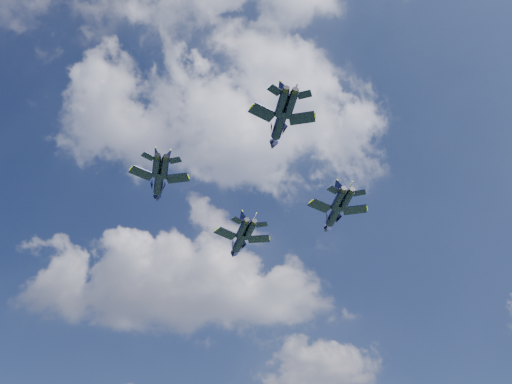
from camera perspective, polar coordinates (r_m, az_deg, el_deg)
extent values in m
cylinder|color=black|center=(110.46, -1.84, -5.65)|extent=(4.31, 9.34, 1.84)
cone|color=black|center=(115.30, -2.62, -7.20)|extent=(2.40, 3.03, 1.74)
ellipsoid|color=brown|center=(113.50, -2.29, -6.31)|extent=(1.77, 3.08, 0.84)
cube|color=black|center=(108.09, -3.44, -4.76)|extent=(5.34, 4.99, 0.18)
cube|color=black|center=(109.65, 0.30, -5.39)|extent=(4.95, 3.13, 0.18)
cube|color=black|center=(103.97, -2.17, -3.25)|extent=(2.83, 2.81, 0.14)
cube|color=black|center=(105.14, 0.63, -3.74)|extent=(2.71, 2.01, 0.14)
cube|color=black|center=(105.75, -1.47, -3.01)|extent=(1.55, 2.71, 3.07)
cube|color=black|center=(106.24, -0.30, -3.22)|extent=(1.55, 3.05, 3.07)
cylinder|color=black|center=(93.21, -11.04, 1.15)|extent=(3.25, 8.16, 1.60)
cone|color=black|center=(97.26, -11.26, -0.76)|extent=(1.96, 2.58, 1.51)
ellipsoid|color=brown|center=(95.80, -11.13, 0.27)|extent=(1.39, 2.67, 0.73)
cube|color=black|center=(91.97, -12.94, 2.12)|extent=(4.69, 4.21, 0.16)
cube|color=black|center=(91.83, -8.98, 1.57)|extent=(4.43, 2.98, 0.16)
cube|color=black|center=(88.36, -12.23, 4.01)|extent=(2.49, 2.40, 0.12)
cube|color=black|center=(88.26, -9.25, 3.60)|extent=(2.42, 1.87, 0.12)
cube|color=black|center=(89.67, -11.30, 4.17)|extent=(1.19, 2.43, 2.68)
cube|color=black|center=(89.63, -10.06, 4.00)|extent=(1.29, 2.66, 2.68)
cylinder|color=black|center=(99.03, 8.97, -2.46)|extent=(3.26, 8.91, 1.75)
cone|color=black|center=(103.33, 8.02, -4.29)|extent=(2.07, 2.78, 1.65)
ellipsoid|color=brown|center=(101.77, 8.40, -3.28)|extent=(1.43, 2.90, 0.80)
cube|color=black|center=(96.57, 7.36, -1.57)|extent=(5.12, 4.51, 0.17)
cube|color=black|center=(98.71, 11.24, -2.01)|extent=(4.89, 3.39, 0.17)
cube|color=black|center=(93.06, 8.83, 0.26)|extent=(2.73, 2.58, 0.14)
cube|color=black|center=(94.66, 11.73, -0.10)|extent=(2.66, 2.10, 0.14)
cube|color=black|center=(94.90, 9.44, 0.50)|extent=(1.21, 2.68, 2.92)
cube|color=black|center=(95.57, 10.65, 0.35)|extent=(1.38, 2.89, 2.92)
cylinder|color=black|center=(82.72, 2.74, 7.83)|extent=(3.10, 8.34, 1.64)
cone|color=black|center=(86.30, 1.93, 5.33)|extent=(1.95, 2.61, 1.55)
ellipsoid|color=brown|center=(85.09, 2.26, 6.62)|extent=(1.35, 2.72, 0.75)
cube|color=black|center=(81.00, 0.75, 9.09)|extent=(4.80, 4.24, 0.16)
cube|color=black|center=(82.18, 5.28, 8.40)|extent=(4.57, 3.15, 0.16)
cube|color=black|center=(78.08, 2.15, 11.57)|extent=(2.56, 2.43, 0.13)
cube|color=black|center=(78.97, 5.56, 11.02)|extent=(2.49, 1.96, 0.13)
cube|color=black|center=(79.74, 2.99, 11.60)|extent=(1.14, 2.51, 2.74)
cube|color=black|center=(80.10, 4.41, 11.37)|extent=(1.29, 2.71, 2.74)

